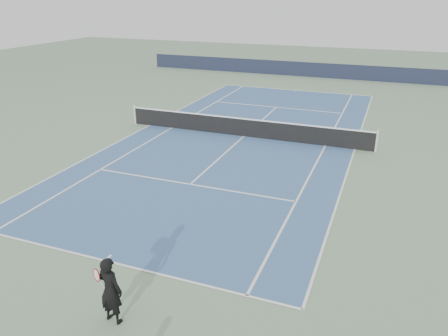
% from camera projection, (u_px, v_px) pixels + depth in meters
% --- Properties ---
extents(ground, '(80.00, 80.00, 0.00)m').
position_uv_depth(ground, '(244.00, 136.00, 22.26)').
color(ground, gray).
extents(court_surface, '(10.97, 23.77, 0.01)m').
position_uv_depth(court_surface, '(244.00, 136.00, 22.26)').
color(court_surface, '#3B5E8C').
rests_on(court_surface, ground).
extents(tennis_net, '(12.90, 0.10, 1.07)m').
position_uv_depth(tennis_net, '(244.00, 127.00, 22.07)').
color(tennis_net, silver).
rests_on(tennis_net, ground).
extents(windscreen_far, '(30.00, 0.25, 1.20)m').
position_uv_depth(windscreen_far, '(311.00, 70.00, 37.48)').
color(windscreen_far, black).
rests_on(windscreen_far, ground).
extents(tennis_player, '(0.78, 0.51, 1.64)m').
position_uv_depth(tennis_player, '(110.00, 290.00, 9.54)').
color(tennis_player, black).
rests_on(tennis_player, ground).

